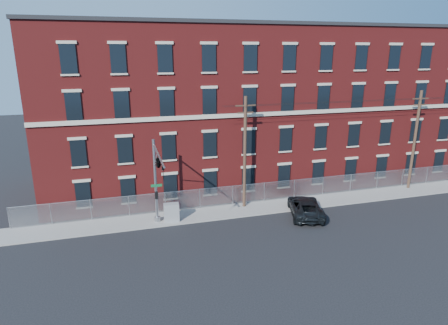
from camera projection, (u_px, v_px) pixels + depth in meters
ground at (243, 237)px, 29.58m from camera, size 140.00×140.00×0.00m
sidewalk at (343, 198)px, 37.33m from camera, size 65.00×3.00×0.12m
mill_building at (305, 103)px, 43.32m from camera, size 55.30×14.32×16.30m
chain_link_fence at (337, 184)px, 38.25m from camera, size 59.06×0.06×1.85m
traffic_signal_mast at (158, 169)px, 28.51m from camera, size 0.90×6.75×7.00m
utility_pole_near at (245, 151)px, 33.78m from camera, size 1.80×0.28×10.00m
utility_pole_mid at (415, 139)px, 38.52m from camera, size 1.80×0.28×10.00m
overhead_wires at (420, 101)px, 37.46m from camera, size 40.00×0.62×0.62m
pickup_truck at (305, 207)px, 33.37m from camera, size 4.08×6.04×1.54m
utility_cabinet at (171, 212)px, 31.93m from camera, size 1.28×0.70×1.55m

